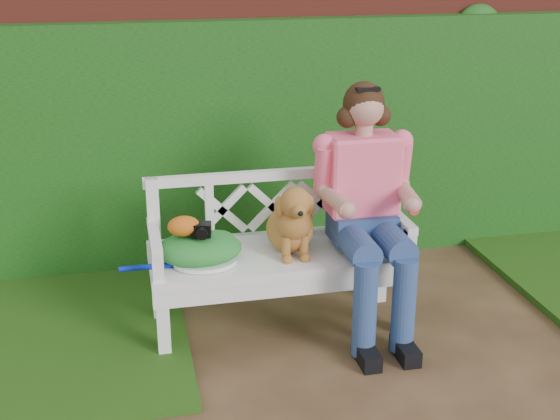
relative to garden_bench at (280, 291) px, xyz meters
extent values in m
plane|color=#3F281A|center=(0.54, -0.66, -0.24)|extent=(60.00, 60.00, 0.00)
cube|color=maroon|center=(0.54, 1.24, 0.86)|extent=(10.00, 0.30, 2.20)
cube|color=#236518|center=(0.54, 1.02, 0.61)|extent=(10.00, 0.18, 1.70)
cube|color=black|center=(-0.45, -0.03, 0.44)|extent=(0.12, 0.10, 0.07)
ellipsoid|color=#BA5513|center=(-0.55, -0.01, 0.46)|extent=(0.18, 0.14, 0.11)
camera|label=1|loc=(-0.86, -3.88, 1.97)|focal=48.00mm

